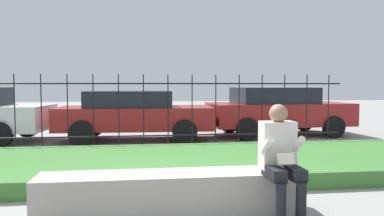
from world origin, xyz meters
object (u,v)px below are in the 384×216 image
object	(u,v)px
person_seated_reader	(281,156)
car_parked_center	(134,114)
car_parked_right	(277,110)
stone_bench	(170,196)

from	to	relation	value
person_seated_reader	car_parked_center	world-z (taller)	car_parked_center
person_seated_reader	car_parked_center	xyz separation A→B (m)	(-1.76, 6.25, 0.01)
person_seated_reader	car_parked_center	bearing A→B (deg)	105.68
person_seated_reader	car_parked_right	size ratio (longest dim) A/B	0.30
car_parked_center	person_seated_reader	bearing A→B (deg)	-72.22
car_parked_right	person_seated_reader	bearing A→B (deg)	-113.41
stone_bench	car_parked_center	world-z (taller)	car_parked_center
stone_bench	car_parked_center	size ratio (longest dim) A/B	0.72
car_parked_right	stone_bench	bearing A→B (deg)	-123.08
stone_bench	person_seated_reader	distance (m)	1.34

